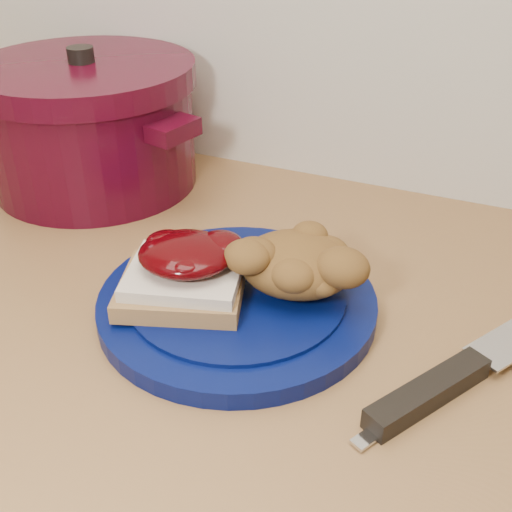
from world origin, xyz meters
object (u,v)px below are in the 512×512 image
at_px(pepper_grinder, 59,129).
at_px(dutch_oven, 90,124).
at_px(plate, 237,303).
at_px(chef_knife, 465,370).
at_px(butter_knife, 426,397).

bearing_deg(pepper_grinder, dutch_oven, 12.12).
height_order(plate, dutch_oven, dutch_oven).
xyz_separation_m(chef_knife, dutch_oven, (-0.48, 0.19, 0.07)).
xyz_separation_m(plate, butter_knife, (0.18, -0.05, -0.01)).
bearing_deg(plate, butter_knife, -14.36).
height_order(plate, butter_knife, plate).
relative_size(plate, butter_knife, 1.63).
height_order(butter_knife, dutch_oven, dutch_oven).
bearing_deg(plate, pepper_grinder, 152.15).
relative_size(butter_knife, dutch_oven, 0.49).
bearing_deg(dutch_oven, pepper_grinder, -167.88).
bearing_deg(chef_knife, plate, 117.89).
relative_size(chef_knife, pepper_grinder, 2.17).
relative_size(plate, dutch_oven, 0.80).
distance_m(plate, chef_knife, 0.20).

